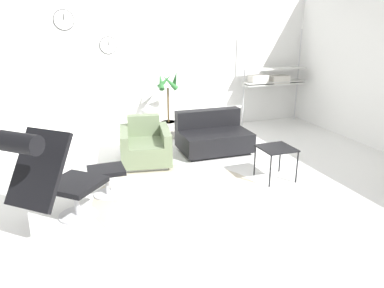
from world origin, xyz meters
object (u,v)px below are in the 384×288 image
armchair_red (145,147)px  shelf_unit (272,78)px  side_table (276,151)px  couch_low (213,137)px  ottoman (106,176)px  lounge_chair (48,171)px  potted_plant (168,114)px

armchair_red → shelf_unit: (3.08, 1.36, 0.72)m
side_table → couch_low: bearing=104.0°
ottoman → side_table: side_table is taller
lounge_chair → ottoman: (0.65, 0.71, -0.43)m
side_table → shelf_unit: bearing=60.2°
lounge_chair → ottoman: bearing=90.0°
armchair_red → side_table: 2.03m
ottoman → armchair_red: armchair_red is taller
lounge_chair → potted_plant: 3.54m
potted_plant → lounge_chair: bearing=-126.7°
lounge_chair → shelf_unit: (4.46, 3.04, 0.28)m
armchair_red → potted_plant: bearing=-112.5°
ottoman → armchair_red: bearing=53.0°
ottoman → couch_low: size_ratio=0.38×
lounge_chair → couch_low: size_ratio=1.02×
potted_plant → shelf_unit: size_ratio=0.66×
armchair_red → side_table: bearing=151.2°
ottoman → couch_low: couch_low is taller
potted_plant → couch_low: bearing=-63.6°
lounge_chair → shelf_unit: bearing=76.6°
potted_plant → side_table: bearing=-70.6°
armchair_red → potted_plant: (0.73, 1.14, 0.20)m
lounge_chair → side_table: (2.96, 0.42, -0.28)m
couch_low → potted_plant: potted_plant is taller
shelf_unit → ottoman: bearing=-148.5°
armchair_red → couch_low: armchair_red is taller
lounge_chair → ottoman: 1.05m
ottoman → couch_low: 2.25m
ottoman → potted_plant: (1.46, 2.12, 0.19)m
potted_plant → armchair_red: bearing=-122.5°
ottoman → side_table: size_ratio=0.96×
couch_low → armchair_red: bearing=8.3°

